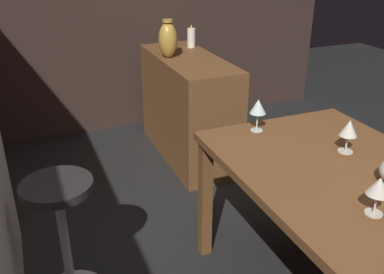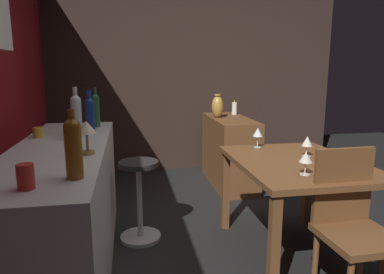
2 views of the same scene
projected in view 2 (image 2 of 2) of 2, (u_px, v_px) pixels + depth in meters
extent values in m
plane|color=black|center=(268.00, 257.00, 2.67)|extent=(9.00, 9.00, 0.00)
cube|color=#33231E|center=(179.00, 76.00, 4.83)|extent=(0.10, 4.40, 2.60)
cube|color=brown|center=(297.00, 163.00, 2.58)|extent=(1.15, 0.88, 0.04)
cube|color=brown|center=(274.00, 250.00, 2.07)|extent=(0.06, 0.06, 0.70)
cube|color=brown|center=(226.00, 190.00, 3.09)|extent=(0.06, 0.06, 0.70)
cube|color=brown|center=(307.00, 185.00, 3.22)|extent=(0.06, 0.06, 0.70)
cube|color=silver|center=(64.00, 211.00, 2.39)|extent=(2.10, 0.60, 0.90)
cube|color=brown|center=(229.00, 151.00, 4.28)|extent=(1.10, 0.44, 0.82)
cube|color=brown|center=(359.00, 238.00, 1.98)|extent=(0.41, 0.41, 0.04)
cube|color=brown|center=(343.00, 187.00, 2.10)|extent=(0.04, 0.38, 0.48)
cylinder|color=brown|center=(361.00, 259.00, 2.21)|extent=(0.04, 0.04, 0.45)
cylinder|color=brown|center=(315.00, 265.00, 2.15)|extent=(0.04, 0.04, 0.45)
cylinder|color=#262323|center=(138.00, 164.00, 2.82)|extent=(0.32, 0.32, 0.04)
cylinder|color=silver|center=(140.00, 202.00, 2.89)|extent=(0.04, 0.04, 0.63)
cylinder|color=silver|center=(141.00, 237.00, 2.95)|extent=(0.34, 0.34, 0.03)
cylinder|color=silver|center=(306.00, 156.00, 2.69)|extent=(0.07, 0.07, 0.00)
cylinder|color=silver|center=(307.00, 151.00, 2.69)|extent=(0.01, 0.01, 0.08)
cone|color=silver|center=(307.00, 141.00, 2.67)|extent=(0.08, 0.08, 0.08)
cylinder|color=silver|center=(257.00, 147.00, 3.00)|extent=(0.06, 0.06, 0.00)
cylinder|color=silver|center=(257.00, 142.00, 2.99)|extent=(0.01, 0.01, 0.09)
cone|color=silver|center=(258.00, 132.00, 2.98)|extent=(0.08, 0.08, 0.07)
cylinder|color=silver|center=(305.00, 174.00, 2.23)|extent=(0.06, 0.06, 0.00)
cylinder|color=silver|center=(305.00, 168.00, 2.23)|extent=(0.01, 0.01, 0.08)
cone|color=silver|center=(306.00, 157.00, 2.21)|extent=(0.08, 0.08, 0.07)
ellipsoid|color=beige|center=(331.00, 160.00, 2.37)|extent=(0.18, 0.18, 0.11)
cylinder|color=navy|center=(90.00, 118.00, 2.73)|extent=(0.08, 0.08, 0.24)
sphere|color=navy|center=(89.00, 103.00, 2.71)|extent=(0.08, 0.08, 0.08)
cylinder|color=navy|center=(89.00, 95.00, 2.70)|extent=(0.04, 0.04, 0.08)
cylinder|color=#8C5114|center=(74.00, 153.00, 1.62)|extent=(0.08, 0.08, 0.24)
sphere|color=#8C5114|center=(72.00, 127.00, 1.59)|extent=(0.08, 0.08, 0.08)
cylinder|color=#8C5114|center=(71.00, 116.00, 1.58)|extent=(0.03, 0.03, 0.06)
cylinder|color=#1E592D|center=(96.00, 112.00, 3.06)|extent=(0.06, 0.06, 0.25)
sphere|color=#1E592D|center=(95.00, 98.00, 3.04)|extent=(0.06, 0.06, 0.06)
cylinder|color=#1E592D|center=(95.00, 91.00, 3.03)|extent=(0.03, 0.03, 0.07)
cylinder|color=silver|center=(77.00, 118.00, 2.68)|extent=(0.08, 0.08, 0.26)
sphere|color=silver|center=(75.00, 101.00, 2.66)|extent=(0.08, 0.08, 0.08)
cylinder|color=silver|center=(75.00, 92.00, 2.65)|extent=(0.03, 0.03, 0.08)
cylinder|color=red|center=(26.00, 177.00, 1.48)|extent=(0.07, 0.07, 0.11)
torus|color=red|center=(29.00, 172.00, 1.53)|extent=(0.05, 0.01, 0.05)
cylinder|color=teal|center=(72.00, 134.00, 2.53)|extent=(0.08, 0.08, 0.08)
torus|color=teal|center=(73.00, 132.00, 2.59)|extent=(0.05, 0.01, 0.05)
cylinder|color=gold|center=(38.00, 132.00, 2.60)|extent=(0.07, 0.07, 0.08)
torus|color=gold|center=(40.00, 131.00, 2.64)|extent=(0.05, 0.01, 0.05)
cylinder|color=#A58447|center=(88.00, 153.00, 2.10)|extent=(0.08, 0.08, 0.02)
cylinder|color=#A58447|center=(87.00, 142.00, 2.09)|extent=(0.02, 0.02, 0.11)
cone|color=beige|center=(86.00, 127.00, 2.07)|extent=(0.12, 0.12, 0.07)
cylinder|color=white|center=(234.00, 108.00, 4.50)|extent=(0.07, 0.07, 0.15)
ellipsoid|color=yellow|center=(235.00, 102.00, 4.48)|extent=(0.01, 0.01, 0.03)
ellipsoid|color=#B78C38|center=(218.00, 107.00, 4.20)|extent=(0.14, 0.14, 0.26)
cylinder|color=#B78C38|center=(218.00, 95.00, 4.17)|extent=(0.08, 0.08, 0.02)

